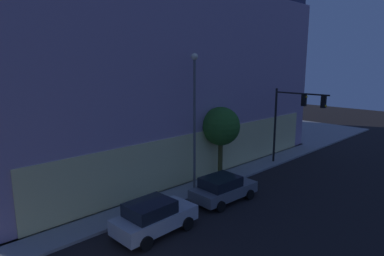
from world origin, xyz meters
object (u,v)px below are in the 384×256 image
modern_building (98,67)px  sidewalk_tree (221,127)px  traffic_light_far_corner (294,111)px  car_grey (223,188)px  car_silver (154,217)px  street_lamp_sidewalk (194,107)px

modern_building → sidewalk_tree: 16.60m
traffic_light_far_corner → car_grey: size_ratio=1.44×
traffic_light_far_corner → car_silver: 15.21m
car_silver → car_grey: size_ratio=1.00×
modern_building → car_silver: modern_building is taller
street_lamp_sidewalk → car_silver: bearing=-153.3°
sidewalk_tree → modern_building: bearing=93.3°
modern_building → sidewalk_tree: (0.93, -16.05, -4.15)m
traffic_light_far_corner → sidewalk_tree: bearing=157.8°
modern_building → traffic_light_far_corner: 20.06m
modern_building → car_grey: modern_building is taller
traffic_light_far_corner → car_silver: size_ratio=1.44×
sidewalk_tree → traffic_light_far_corner: bearing=-22.2°
modern_building → street_lamp_sidewalk: (-2.24, -16.53, -2.36)m
traffic_light_far_corner → car_grey: bearing=-176.5°
traffic_light_far_corner → street_lamp_sidewalk: bearing=167.8°
traffic_light_far_corner → modern_building: bearing=110.6°
car_silver → sidewalk_tree: bearing=20.6°
street_lamp_sidewalk → car_grey: bearing=-90.4°
modern_building → car_grey: size_ratio=7.25×
sidewalk_tree → car_grey: size_ratio=1.19×
street_lamp_sidewalk → car_silver: (-5.54, -2.78, -4.75)m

